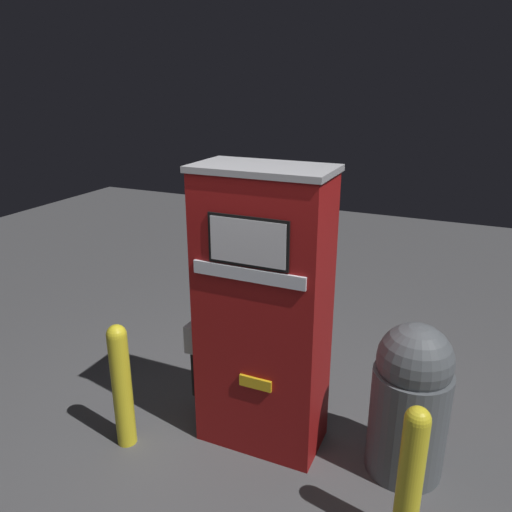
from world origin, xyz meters
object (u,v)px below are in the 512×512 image
at_px(trash_bin, 410,400).
at_px(safety_bollard, 121,383).
at_px(gas_pump, 262,313).
at_px(safety_bollard_far, 411,475).

bearing_deg(trash_bin, safety_bollard, -163.48).
xyz_separation_m(safety_bollard, trash_bin, (1.86, 0.55, 0.04)).
distance_m(gas_pump, trash_bin, 1.10).
xyz_separation_m(gas_pump, safety_bollard_far, (1.08, -0.50, -0.52)).
height_order(gas_pump, safety_bollard, gas_pump).
relative_size(gas_pump, trash_bin, 1.86).
relative_size(trash_bin, safety_bollard_far, 1.18).
xyz_separation_m(gas_pump, trash_bin, (0.99, 0.10, -0.46)).
xyz_separation_m(safety_bollard, safety_bollard_far, (1.95, -0.05, -0.02)).
relative_size(safety_bollard, safety_bollard_far, 1.04).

